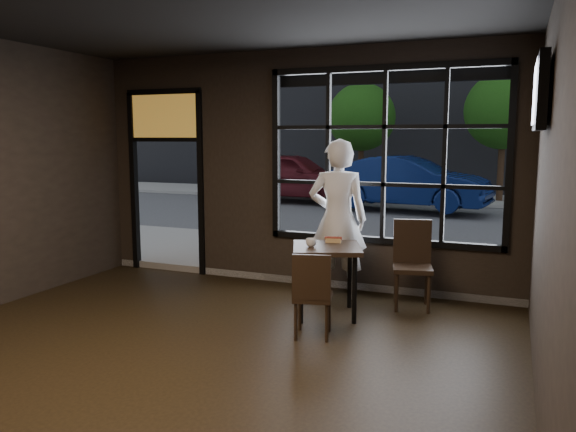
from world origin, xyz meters
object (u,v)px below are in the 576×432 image
at_px(man, 338,219).
at_px(navy_car, 408,182).
at_px(chair_near, 313,294).
at_px(cafe_table, 326,280).

height_order(man, navy_car, man).
height_order(chair_near, navy_car, navy_car).
bearing_deg(navy_car, man, -168.45).
bearing_deg(cafe_table, navy_car, 73.52).
height_order(cafe_table, chair_near, chair_near).
relative_size(chair_near, navy_car, 0.21).
bearing_deg(chair_near, cafe_table, -96.56).
distance_m(cafe_table, chair_near, 0.71).
height_order(chair_near, man, man).
xyz_separation_m(chair_near, man, (-0.19, 1.47, 0.56)).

